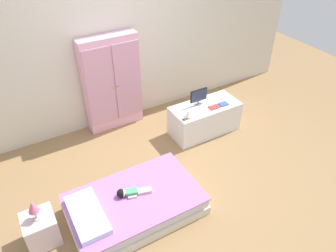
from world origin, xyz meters
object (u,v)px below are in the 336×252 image
wardrobe (112,83)px  tv_stand (204,118)px  table_lamp (33,208)px  tv_monitor (199,96)px  book_blue (223,104)px  book_red (214,107)px  nightstand (41,229)px  rocking_horse_toy (187,115)px  doll (128,193)px  bed (135,204)px

wardrobe → tv_stand: (1.08, -0.83, -0.49)m
table_lamp → wardrobe: bearing=46.9°
tv_monitor → book_blue: (0.32, -0.19, -0.13)m
table_lamp → book_red: 2.69m
book_red → tv_monitor: bearing=128.7°
nightstand → book_blue: 2.87m
book_red → rocking_horse_toy: bearing=-174.7°
table_lamp → tv_stand: 2.66m
rocking_horse_toy → book_red: (0.49, 0.05, -0.05)m
book_blue → nightstand: bearing=-167.4°
tv_monitor → rocking_horse_toy: 0.42m
wardrobe → rocking_horse_toy: 1.20m
book_red → doll: bearing=-157.2°
tv_stand → book_red: (0.08, -0.11, 0.24)m
table_lamp → book_red: table_lamp is taller
tv_monitor → book_blue: tv_monitor is taller
table_lamp → tv_stand: (2.54, 0.73, -0.29)m
doll → wardrobe: bearing=72.5°
tv_stand → book_blue: 0.36m
doll → book_blue: bearing=20.9°
wardrobe → table_lamp: bearing=-133.1°
bed → nightstand: nightstand is taller
doll → book_blue: size_ratio=3.00×
table_lamp → wardrobe: size_ratio=0.16×
bed → tv_stand: (1.55, 0.87, 0.11)m
doll → nightstand: 0.95m
bed → doll: doll is taller
nightstand → doll: bearing=-4.9°
bed → rocking_horse_toy: 1.40m
bed → doll: bearing=128.0°
tv_stand → nightstand: bearing=-164.0°
wardrobe → tv_stand: size_ratio=1.40×
rocking_horse_toy → tv_stand: bearing=20.0°
wardrobe → tv_stand: wardrobe is taller
tv_monitor → book_red: tv_monitor is taller
tv_monitor → nightstand: bearing=-161.8°
book_blue → tv_stand: bearing=156.5°
table_lamp → tv_stand: size_ratio=0.23×
table_lamp → book_blue: bearing=12.6°
bed → book_red: book_red is taller
doll → book_blue: 1.99m
wardrobe → book_red: 1.51m
book_blue → bed: bearing=-156.9°
table_lamp → nightstand: bearing=180.0°
tv_stand → rocking_horse_toy: (-0.42, -0.15, 0.29)m
nightstand → book_blue: book_blue is taller
nightstand → book_blue: (2.79, 0.62, 0.29)m
bed → table_lamp: table_lamp is taller
nightstand → book_red: (2.62, 0.62, 0.29)m
table_lamp → tv_stand: table_lamp is taller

